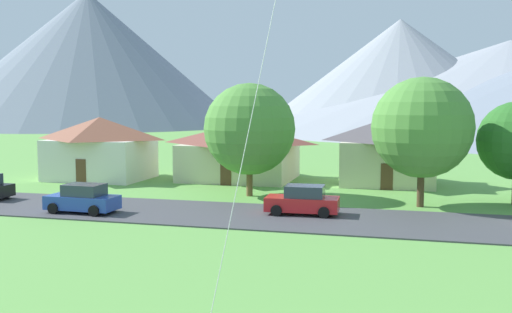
{
  "coord_description": "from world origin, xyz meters",
  "views": [
    {
      "loc": [
        5.25,
        -2.68,
        6.51
      ],
      "look_at": [
        -0.39,
        18.59,
        4.46
      ],
      "focal_mm": 40.44,
      "sensor_mm": 36.0,
      "label": 1
    }
  ],
  "objects_px": {
    "house_rightmost": "(389,150)",
    "tree_right_of_center": "(249,129)",
    "house_leftmost": "(100,147)",
    "tree_near_left": "(422,128)",
    "parked_car_red_east_end": "(303,201)",
    "house_left_center": "(239,151)",
    "parked_car_blue_mid_east": "(83,199)"
  },
  "relations": [
    {
      "from": "tree_right_of_center",
      "to": "parked_car_red_east_end",
      "type": "bearing_deg",
      "value": -50.97
    },
    {
      "from": "house_leftmost",
      "to": "house_rightmost",
      "type": "height_order",
      "value": "house_rightmost"
    },
    {
      "from": "parked_car_red_east_end",
      "to": "tree_right_of_center",
      "type": "bearing_deg",
      "value": 129.03
    },
    {
      "from": "house_leftmost",
      "to": "parked_car_blue_mid_east",
      "type": "xyz_separation_m",
      "value": [
        7.0,
        -14.19,
        -1.88
      ]
    },
    {
      "from": "house_leftmost",
      "to": "tree_near_left",
      "type": "distance_m",
      "value": 27.19
    },
    {
      "from": "tree_near_left",
      "to": "parked_car_blue_mid_east",
      "type": "height_order",
      "value": "tree_near_left"
    },
    {
      "from": "house_leftmost",
      "to": "tree_right_of_center",
      "type": "relative_size",
      "value": 1.09
    },
    {
      "from": "house_rightmost",
      "to": "parked_car_blue_mid_east",
      "type": "relative_size",
      "value": 1.82
    },
    {
      "from": "house_rightmost",
      "to": "parked_car_blue_mid_east",
      "type": "xyz_separation_m",
      "value": [
        -16.95,
        -17.27,
        -1.91
      ]
    },
    {
      "from": "tree_right_of_center",
      "to": "parked_car_blue_mid_east",
      "type": "xyz_separation_m",
      "value": [
        -7.75,
        -8.79,
        -3.82
      ]
    },
    {
      "from": "house_rightmost",
      "to": "tree_right_of_center",
      "type": "bearing_deg",
      "value": -137.32
    },
    {
      "from": "house_leftmost",
      "to": "parked_car_blue_mid_east",
      "type": "bearing_deg",
      "value": -63.75
    },
    {
      "from": "house_leftmost",
      "to": "parked_car_blue_mid_east",
      "type": "height_order",
      "value": "house_leftmost"
    },
    {
      "from": "house_leftmost",
      "to": "house_rightmost",
      "type": "distance_m",
      "value": 24.14
    },
    {
      "from": "house_leftmost",
      "to": "house_rightmost",
      "type": "xyz_separation_m",
      "value": [
        23.94,
        3.08,
        0.03
      ]
    },
    {
      "from": "tree_near_left",
      "to": "parked_car_blue_mid_east",
      "type": "relative_size",
      "value": 1.91
    },
    {
      "from": "tree_right_of_center",
      "to": "parked_car_red_east_end",
      "type": "height_order",
      "value": "tree_right_of_center"
    },
    {
      "from": "house_leftmost",
      "to": "tree_near_left",
      "type": "relative_size",
      "value": 1.06
    },
    {
      "from": "parked_car_blue_mid_east",
      "to": "parked_car_red_east_end",
      "type": "relative_size",
      "value": 0.99
    },
    {
      "from": "house_rightmost",
      "to": "parked_car_red_east_end",
      "type": "height_order",
      "value": "house_rightmost"
    },
    {
      "from": "parked_car_red_east_end",
      "to": "house_left_center",
      "type": "bearing_deg",
      "value": 119.42
    },
    {
      "from": "parked_car_blue_mid_east",
      "to": "house_rightmost",
      "type": "bearing_deg",
      "value": 45.55
    },
    {
      "from": "house_leftmost",
      "to": "tree_near_left",
      "type": "bearing_deg",
      "value": -14.37
    },
    {
      "from": "house_left_center",
      "to": "tree_near_left",
      "type": "xyz_separation_m",
      "value": [
        14.71,
        -9.63,
        2.52
      ]
    },
    {
      "from": "tree_near_left",
      "to": "parked_car_red_east_end",
      "type": "relative_size",
      "value": 1.9
    },
    {
      "from": "house_rightmost",
      "to": "tree_right_of_center",
      "type": "height_order",
      "value": "tree_right_of_center"
    },
    {
      "from": "house_left_center",
      "to": "tree_right_of_center",
      "type": "relative_size",
      "value": 1.24
    },
    {
      "from": "house_left_center",
      "to": "parked_car_red_east_end",
      "type": "distance_m",
      "value": 16.52
    },
    {
      "from": "tree_near_left",
      "to": "tree_right_of_center",
      "type": "distance_m",
      "value": 11.59
    },
    {
      "from": "parked_car_blue_mid_east",
      "to": "house_leftmost",
      "type": "bearing_deg",
      "value": 116.25
    },
    {
      "from": "tree_near_left",
      "to": "parked_car_red_east_end",
      "type": "height_order",
      "value": "tree_near_left"
    },
    {
      "from": "house_leftmost",
      "to": "tree_near_left",
      "type": "height_order",
      "value": "tree_near_left"
    }
  ]
}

